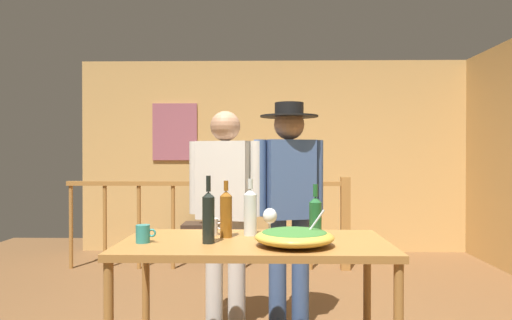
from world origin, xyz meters
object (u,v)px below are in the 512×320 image
wine_glass (270,217)px  wine_bottle_green (315,215)px  framed_picture (175,132)px  wine_bottle_amber (226,213)px  person_standing_left (225,200)px  tv_console (219,240)px  mug_teal (143,234)px  salad_bowl (294,236)px  mug_white (211,227)px  person_standing_right (289,194)px  stair_railing (245,213)px  wine_bottle_dark (208,216)px  flat_screen_tv (218,204)px  wine_bottle_clear (250,211)px

wine_glass → wine_bottle_green: (0.28, 0.00, 0.01)m
framed_picture → wine_bottle_amber: (0.98, -3.50, -0.66)m
framed_picture → person_standing_left: framed_picture is taller
tv_console → mug_teal: mug_teal is taller
salad_bowl → mug_white: 0.60m
salad_bowl → wine_bottle_green: wine_bottle_green is taller
person_standing_right → stair_railing: bearing=-94.7°
wine_bottle_amber → wine_bottle_dark: bearing=-112.4°
wine_bottle_green → flat_screen_tv: bearing=106.3°
stair_railing → wine_bottle_green: wine_bottle_green is taller
wine_glass → wine_bottle_clear: (-0.12, 0.01, 0.03)m
wine_bottle_clear → wine_bottle_amber: bearing=-153.3°
mug_white → mug_teal: mug_white is taller
salad_bowl → wine_bottle_dark: size_ratio=1.14×
wine_bottle_amber → person_standing_left: (-0.06, 0.68, 0.01)m
wine_glass → tv_console: bearing=101.3°
salad_bowl → flat_screen_tv: bearing=102.5°
wine_glass → wine_bottle_green: bearing=0.3°
wine_glass → mug_teal: size_ratio=1.48×
stair_railing → person_standing_right: 1.91m
wine_glass → mug_white: bearing=177.3°
flat_screen_tv → person_standing_right: 2.64m
framed_picture → person_standing_right: (1.39, -2.82, -0.60)m
mug_teal → person_standing_left: person_standing_left is taller
flat_screen_tv → mug_white: bearing=-85.0°
salad_bowl → person_standing_left: person_standing_left is taller
stair_railing → wine_bottle_clear: wine_bottle_clear is taller
wine_bottle_dark → wine_bottle_amber: (0.08, 0.20, -0.01)m
wine_bottle_clear → person_standing_right: 0.67m
tv_console → person_standing_left: person_standing_left is taller
stair_railing → tv_console: 0.89m
flat_screen_tv → stair_railing: bearing=-61.1°
tv_console → mug_white: (0.27, -3.13, 0.63)m
wine_glass → person_standing_right: bearing=76.6°
tv_console → wine_bottle_dark: 3.50m
mug_teal → tv_console: bearing=88.5°
wine_bottle_green → mug_teal: bearing=-165.7°
stair_railing → mug_white: 2.44m
framed_picture → flat_screen_tv: framed_picture is taller
wine_bottle_clear → framed_picture: bearing=108.1°
wine_glass → mug_white: size_ratio=1.41×
framed_picture → mug_white: bearing=-75.6°
framed_picture → wine_bottle_green: 3.81m
mug_teal → wine_bottle_clear: bearing=23.7°
tv_console → mug_teal: 3.46m
person_standing_left → mug_white: bearing=104.0°
salad_bowl → mug_teal: size_ratio=3.78×
wine_bottle_green → person_standing_right: person_standing_right is taller
tv_console → wine_bottle_green: (0.91, -3.14, 0.71)m
wine_bottle_green → wine_bottle_clear: wine_bottle_clear is taller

